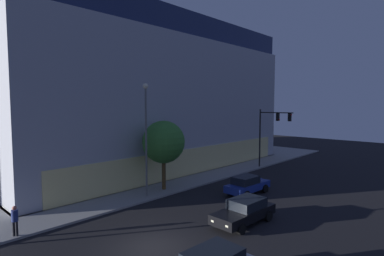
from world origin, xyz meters
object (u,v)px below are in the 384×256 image
(modern_building, at_px, (120,97))
(street_lamp_sidewalk, at_px, (146,127))
(sidewalk_tree, at_px, (164,142))
(pedestrian_waiting, at_px, (15,218))
(traffic_light_far_corner, at_px, (271,127))
(car_blue, at_px, (247,185))
(car_black, at_px, (244,211))

(modern_building, relative_size, street_lamp_sidewalk, 3.85)
(sidewalk_tree, distance_m, pedestrian_waiting, 12.70)
(traffic_light_far_corner, bearing_deg, sidewalk_tree, 170.75)
(traffic_light_far_corner, relative_size, pedestrian_waiting, 3.94)
(car_blue, bearing_deg, car_black, -148.39)
(sidewalk_tree, relative_size, pedestrian_waiting, 3.47)
(traffic_light_far_corner, relative_size, street_lamp_sidewalk, 0.75)
(traffic_light_far_corner, xyz_separation_m, car_blue, (-10.46, -3.52, -4.25))
(sidewalk_tree, bearing_deg, street_lamp_sidewalk, -167.12)
(car_black, bearing_deg, car_blue, 31.61)
(car_blue, bearing_deg, street_lamp_sidewalk, 140.78)
(street_lamp_sidewalk, xyz_separation_m, pedestrian_waiting, (-9.91, -0.57, -4.62))
(car_black, distance_m, car_blue, 6.54)
(pedestrian_waiting, height_order, car_blue, pedestrian_waiting)
(modern_building, bearing_deg, car_black, -106.50)
(car_black, bearing_deg, modern_building, 73.50)
(street_lamp_sidewalk, bearing_deg, modern_building, 62.81)
(car_black, relative_size, car_blue, 1.08)
(street_lamp_sidewalk, bearing_deg, traffic_light_far_corner, -6.22)
(traffic_light_far_corner, xyz_separation_m, pedestrian_waiting, (-26.96, 1.29, -3.87))
(modern_building, relative_size, pedestrian_waiting, 20.16)
(modern_building, xyz_separation_m, car_black, (-7.56, -25.53, -7.88))
(car_black, height_order, car_blue, car_blue)
(traffic_light_far_corner, height_order, street_lamp_sidewalk, street_lamp_sidewalk)
(sidewalk_tree, bearing_deg, pedestrian_waiting, -174.84)
(traffic_light_far_corner, relative_size, car_blue, 1.54)
(modern_building, xyz_separation_m, sidewalk_tree, (-6.25, -16.19, -4.32))
(street_lamp_sidewalk, relative_size, pedestrian_waiting, 5.23)
(street_lamp_sidewalk, relative_size, car_black, 1.90)
(modern_building, distance_m, traffic_light_far_corner, 20.74)
(modern_building, xyz_separation_m, car_blue, (-1.99, -22.11, -7.86))
(pedestrian_waiting, bearing_deg, sidewalk_tree, 5.16)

